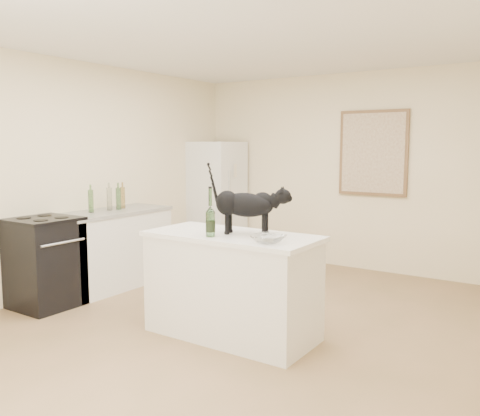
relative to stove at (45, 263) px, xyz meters
name	(u,v)px	position (x,y,z in m)	size (l,w,h in m)	color
floor	(236,326)	(1.95, 0.60, -0.45)	(5.50, 5.50, 0.00)	#9E7754
ceiling	(235,33)	(1.95, 0.60, 2.15)	(5.50, 5.50, 0.00)	white
wall_back	(351,172)	(1.95, 3.35, 0.85)	(4.50, 4.50, 0.00)	#FFEBC5
wall_left	(71,176)	(-0.30, 0.60, 0.85)	(5.50, 5.50, 0.00)	#FFEBC5
island_base	(232,287)	(2.05, 0.40, -0.02)	(1.44, 0.67, 0.86)	white
island_top	(232,236)	(2.05, 0.40, 0.43)	(1.50, 0.70, 0.04)	white
left_cabinets	(112,250)	(0.00, 0.90, -0.02)	(0.60, 1.40, 0.86)	white
left_countertop	(111,212)	(0.00, 0.90, 0.43)	(0.62, 1.44, 0.04)	gray
stove	(45,263)	(0.00, 0.00, 0.00)	(0.60, 0.60, 0.90)	black
fridge	(216,199)	(0.00, 2.95, 0.40)	(0.68, 0.68, 1.70)	white
artwork_frame	(373,153)	(2.25, 3.32, 1.10)	(0.90, 0.03, 1.10)	brown
artwork_canvas	(373,153)	(2.25, 3.30, 1.10)	(0.82, 0.00, 1.02)	beige
black_cat	(245,208)	(2.16, 0.45, 0.67)	(0.64, 0.19, 0.45)	black
wine_bottle	(210,215)	(1.98, 0.19, 0.63)	(0.08, 0.08, 0.36)	#255B24
glass_bowl	(268,239)	(2.52, 0.22, 0.48)	(0.26, 0.26, 0.06)	white
fridge_paper	(236,171)	(0.34, 2.96, 0.84)	(0.01, 0.15, 0.19)	white
counter_bottle_cluster	(110,199)	(-0.02, 0.91, 0.58)	(0.12, 0.52, 0.26)	#21571D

